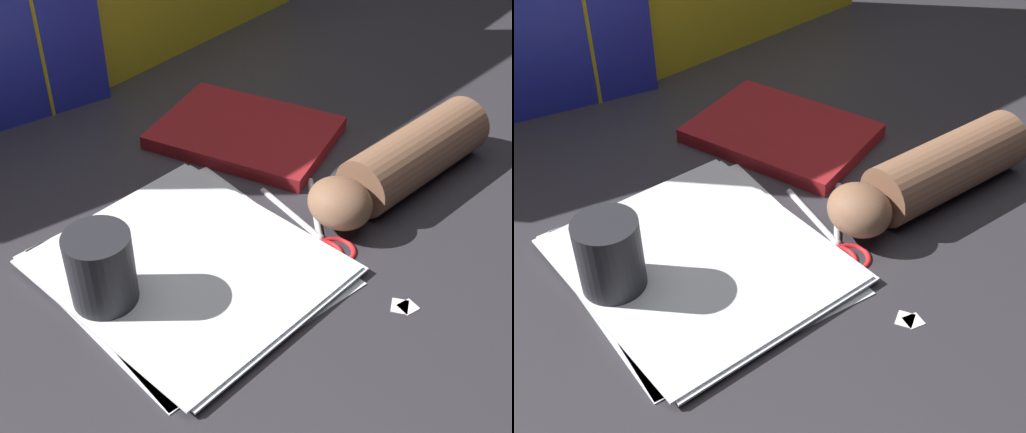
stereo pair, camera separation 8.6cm
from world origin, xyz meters
TOP-DOWN VIEW (x-y plane):
  - ground_plane at (0.00, 0.00)m, footprint 6.00×6.00m
  - paper_stack at (-0.09, -0.01)m, footprint 0.31×0.34m
  - book_closed at (0.16, 0.16)m, footprint 0.27×0.31m
  - scissors at (0.07, -0.08)m, footprint 0.14×0.19m
  - hand_forearm at (0.23, -0.08)m, footprint 0.32×0.09m
  - paper_scrap_near at (0.05, -0.23)m, footprint 0.02×0.02m
  - paper_scrap_mid at (0.05, -0.22)m, footprint 0.03×0.03m
  - mug at (-0.20, 0.01)m, footprint 0.08×0.08m

SIDE VIEW (x-z plane):
  - ground_plane at x=0.00m, z-range 0.00..0.00m
  - paper_scrap_mid at x=0.05m, z-range 0.00..0.00m
  - paper_scrap_near at x=0.05m, z-range 0.00..0.00m
  - scissors at x=0.07m, z-range 0.00..0.01m
  - paper_stack at x=-0.09m, z-range 0.00..0.01m
  - book_closed at x=0.16m, z-range 0.00..0.02m
  - hand_forearm at x=0.23m, z-range 0.00..0.08m
  - mug at x=-0.20m, z-range 0.00..0.10m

